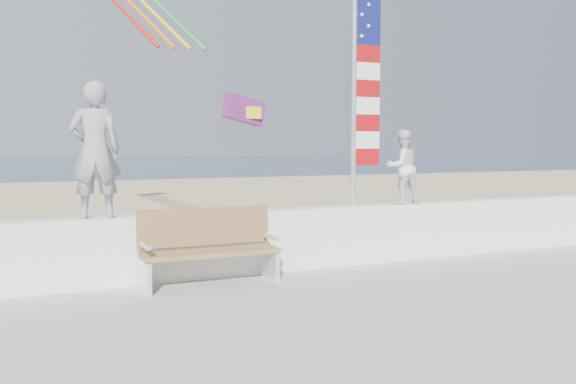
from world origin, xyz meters
name	(u,v)px	position (x,y,z in m)	size (l,w,h in m)	color
ground	(336,318)	(0.00, 0.00, 0.00)	(220.00, 220.00, 0.00)	#2B4057
sand	(162,225)	(0.00, 9.00, 0.04)	(90.00, 40.00, 0.08)	#C5B383
seawall	(270,241)	(0.00, 2.00, 0.63)	(30.00, 0.35, 0.90)	white
adult	(95,150)	(-2.43, 2.00, 1.96)	(0.64, 0.42, 1.75)	gray
child	(402,167)	(2.30, 2.00, 1.67)	(0.58, 0.45, 1.19)	silver
bench	(208,246)	(-1.07, 1.55, 0.69)	(1.80, 0.57, 1.00)	olive
flag	(361,82)	(1.53, 2.00, 2.99)	(0.50, 0.08, 3.50)	white
parafoil_kite	(245,111)	(0.56, 4.49, 2.66)	(0.89, 0.42, 0.59)	red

